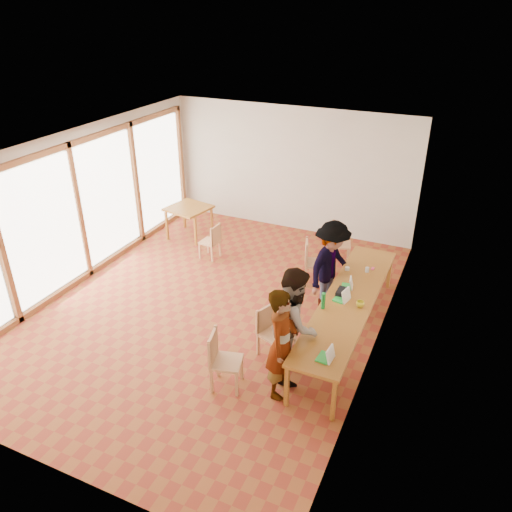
{
  "coord_description": "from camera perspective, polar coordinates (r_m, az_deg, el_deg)",
  "views": [
    {
      "loc": [
        3.96,
        -6.85,
        5.19
      ],
      "look_at": [
        0.74,
        0.28,
        1.1
      ],
      "focal_mm": 35.0,
      "sensor_mm": 36.0,
      "label": 1
    }
  ],
  "objects": [
    {
      "name": "window_wall",
      "position": [
        10.41,
        -19.69,
        5.18
      ],
      "size": [
        0.1,
        8.0,
        3.0
      ],
      "primitive_type": "cube",
      "color": "white",
      "rests_on": "ground"
    },
    {
      "name": "black_pouch",
      "position": [
        8.47,
        9.79,
        -4.1
      ],
      "size": [
        0.16,
        0.26,
        0.09
      ],
      "primitive_type": "cube",
      "color": "black",
      "rests_on": "communal_table"
    },
    {
      "name": "ground",
      "position": [
        9.46,
        -4.84,
        -5.79
      ],
      "size": [
        8.0,
        8.0,
        0.0
      ],
      "primitive_type": "plane",
      "color": "brown",
      "rests_on": "ground"
    },
    {
      "name": "chair_far",
      "position": [
        9.98,
        6.3,
        -0.16
      ],
      "size": [
        0.55,
        0.55,
        0.49
      ],
      "rotation": [
        0.0,
        0.0,
        0.34
      ],
      "color": "tan",
      "rests_on": "ground"
    },
    {
      "name": "person_far",
      "position": [
        9.07,
        8.57,
        -1.18
      ],
      "size": [
        0.94,
        1.26,
        1.74
      ],
      "primitive_type": "imported",
      "rotation": [
        0.0,
        0.0,
        1.28
      ],
      "color": "gray",
      "rests_on": "ground"
    },
    {
      "name": "clear_glass",
      "position": [
        9.24,
        12.59,
        -1.53
      ],
      "size": [
        0.07,
        0.07,
        0.09
      ],
      "primitive_type": "cylinder",
      "color": "silver",
      "rests_on": "communal_table"
    },
    {
      "name": "chair_spare",
      "position": [
        10.93,
        -4.98,
        2.04
      ],
      "size": [
        0.41,
        0.41,
        0.43
      ],
      "rotation": [
        0.0,
        0.0,
        3.06
      ],
      "color": "tan",
      "rests_on": "ground"
    },
    {
      "name": "ceiling",
      "position": [
        8.2,
        -5.68,
        12.13
      ],
      "size": [
        6.0,
        8.0,
        0.04
      ],
      "primitive_type": "cube",
      "color": "white",
      "rests_on": "wall_back"
    },
    {
      "name": "wall_right",
      "position": [
        7.84,
        14.35,
        -1.43
      ],
      "size": [
        0.1,
        8.0,
        3.0
      ],
      "primitive_type": "cube",
      "color": "beige",
      "rests_on": "ground"
    },
    {
      "name": "green_bottle",
      "position": [
        8.02,
        7.69,
        -5.1
      ],
      "size": [
        0.07,
        0.07,
        0.28
      ],
      "primitive_type": "cylinder",
      "color": "#177E30",
      "rests_on": "communal_table"
    },
    {
      "name": "person_near",
      "position": [
        7.1,
        3.0,
        -9.98
      ],
      "size": [
        0.43,
        0.64,
        1.72
      ],
      "primitive_type": "imported",
      "rotation": [
        0.0,
        0.0,
        1.59
      ],
      "color": "gray",
      "rests_on": "ground"
    },
    {
      "name": "laptop_far",
      "position": [
        8.68,
        10.55,
        -3.27
      ],
      "size": [
        0.23,
        0.25,
        0.19
      ],
      "rotation": [
        0.0,
        0.0,
        0.18
      ],
      "color": "green",
      "rests_on": "communal_table"
    },
    {
      "name": "chair_near",
      "position": [
        7.39,
        -4.19,
        -11.15
      ],
      "size": [
        0.53,
        0.53,
        0.5
      ],
      "rotation": [
        0.0,
        0.0,
        0.25
      ],
      "color": "tan",
      "rests_on": "ground"
    },
    {
      "name": "side_table",
      "position": [
        11.99,
        -7.69,
        5.2
      ],
      "size": [
        0.9,
        0.9,
        0.75
      ],
      "rotation": [
        0.0,
        0.0,
        -0.19
      ],
      "color": "#A76A25",
      "rests_on": "ground"
    },
    {
      "name": "pink_phone",
      "position": [
        9.37,
        13.2,
        -1.42
      ],
      "size": [
        0.05,
        0.1,
        0.01
      ],
      "primitive_type": "cube",
      "color": "#F23A7A",
      "rests_on": "communal_table"
    },
    {
      "name": "condiment_cup",
      "position": [
        9.23,
        10.39,
        -1.43
      ],
      "size": [
        0.08,
        0.08,
        0.06
      ],
      "primitive_type": "cylinder",
      "color": "white",
      "rests_on": "communal_table"
    },
    {
      "name": "person_mid",
      "position": [
        7.45,
        4.49,
        -7.6
      ],
      "size": [
        0.89,
        1.03,
        1.81
      ],
      "primitive_type": "imported",
      "rotation": [
        0.0,
        0.0,
        1.83
      ],
      "color": "gray",
      "rests_on": "ground"
    },
    {
      "name": "wall_back",
      "position": [
        12.12,
        4.08,
        9.81
      ],
      "size": [
        6.0,
        0.1,
        3.0
      ],
      "primitive_type": "cube",
      "color": "beige",
      "rests_on": "ground"
    },
    {
      "name": "yellow_mug",
      "position": [
        8.2,
        11.82,
        -5.41
      ],
      "size": [
        0.14,
        0.14,
        0.1
      ],
      "primitive_type": "imported",
      "rotation": [
        0.0,
        0.0,
        0.13
      ],
      "color": "yellow",
      "rests_on": "communal_table"
    },
    {
      "name": "laptop_near",
      "position": [
        7.04,
        8.14,
        -11.24
      ],
      "size": [
        0.23,
        0.26,
        0.2
      ],
      "rotation": [
        0.0,
        0.0,
        -0.08
      ],
      "color": "green",
      "rests_on": "communal_table"
    },
    {
      "name": "laptop_mid",
      "position": [
        8.32,
        9.96,
        -4.64
      ],
      "size": [
        0.27,
        0.3,
        0.22
      ],
      "rotation": [
        0.0,
        0.0,
        -0.2
      ],
      "color": "green",
      "rests_on": "communal_table"
    },
    {
      "name": "chair_mid",
      "position": [
        8.03,
        1.48,
        -8.0
      ],
      "size": [
        0.51,
        0.51,
        0.45
      ],
      "rotation": [
        0.0,
        0.0,
        -0.37
      ],
      "color": "tan",
      "rests_on": "ground"
    },
    {
      "name": "communal_table",
      "position": [
        8.42,
        10.56,
        -5.13
      ],
      "size": [
        0.8,
        4.0,
        0.75
      ],
      "color": "#A76A25",
      "rests_on": "ground"
    },
    {
      "name": "wall_front",
      "position": [
        6.11,
        -24.1,
        -12.4
      ],
      "size": [
        6.0,
        0.1,
        3.0
      ],
      "primitive_type": "cube",
      "color": "beige",
      "rests_on": "ground"
    },
    {
      "name": "chair_empty",
      "position": [
        10.86,
        9.19,
        1.96
      ],
      "size": [
        0.52,
        0.52,
        0.48
      ],
      "rotation": [
        0.0,
        0.0,
        0.27
      ],
      "color": "tan",
      "rests_on": "ground"
    }
  ]
}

